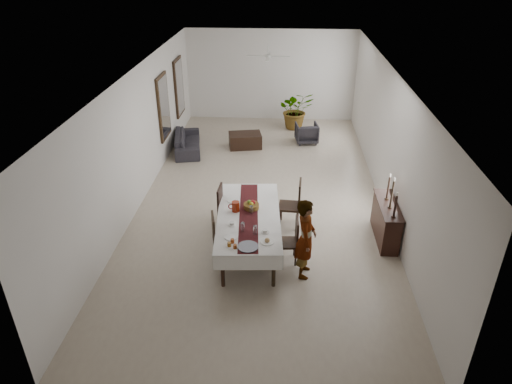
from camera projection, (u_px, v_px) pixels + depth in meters
name	position (u px, v px, depth m)	size (l,w,h in m)	color
floor	(262.00, 196.00, 11.77)	(6.00, 12.00, 0.00)	#BBAC95
ceiling	(263.00, 71.00, 10.25)	(6.00, 12.00, 0.02)	silver
wall_back	(271.00, 75.00, 16.27)	(6.00, 0.02, 3.20)	silver
wall_front	(238.00, 314.00, 5.74)	(6.00, 0.02, 3.20)	silver
wall_left	(140.00, 135.00, 11.17)	(0.02, 12.00, 3.20)	silver
wall_right	(388.00, 141.00, 10.84)	(0.02, 12.00, 3.20)	silver
dining_table_top	(249.00, 217.00, 9.37)	(1.08, 2.59, 0.05)	black
table_leg_fl	(223.00, 270.00, 8.48)	(0.08, 0.08, 0.76)	black
table_leg_fr	(274.00, 270.00, 8.48)	(0.08, 0.08, 0.76)	black
table_leg_bl	(229.00, 204.00, 10.64)	(0.08, 0.08, 0.76)	black
table_leg_br	(270.00, 204.00, 10.65)	(0.08, 0.08, 0.76)	black
tablecloth_top	(249.00, 215.00, 9.35)	(1.27, 2.79, 0.01)	white
tablecloth_drape_left	(218.00, 222.00, 9.43)	(0.01, 2.79, 0.32)	white
tablecloth_drape_right	(279.00, 222.00, 9.43)	(0.01, 2.79, 0.32)	silver
tablecloth_drape_near	(248.00, 263.00, 8.21)	(1.27, 0.01, 0.32)	white
tablecloth_drape_far	(249.00, 190.00, 10.65)	(1.27, 0.01, 0.32)	silver
table_runner	(249.00, 215.00, 9.35)	(0.38, 2.70, 0.00)	#53171A
red_pitcher	(236.00, 206.00, 9.44)	(0.16, 0.16, 0.22)	maroon
pitcher_handle	(231.00, 206.00, 9.44)	(0.13, 0.13, 0.02)	#950E0A
wine_glass_near	(255.00, 230.00, 8.69)	(0.08, 0.08, 0.18)	silver
wine_glass_mid	(243.00, 227.00, 8.78)	(0.08, 0.08, 0.18)	silver
wine_glass_far	(251.00, 210.00, 9.35)	(0.08, 0.08, 0.18)	silver
teacup_right	(265.00, 231.00, 8.77)	(0.10, 0.10, 0.06)	white
saucer_right	(265.00, 232.00, 8.78)	(0.16, 0.16, 0.01)	silver
teacup_left	(232.00, 224.00, 9.00)	(0.10, 0.10, 0.06)	silver
saucer_left	(232.00, 225.00, 9.01)	(0.16, 0.16, 0.01)	white
plate_near_right	(267.00, 242.00, 8.49)	(0.26, 0.26, 0.02)	white
bread_near_right	(267.00, 240.00, 8.48)	(0.10, 0.10, 0.10)	tan
plate_near_left	(231.00, 237.00, 8.63)	(0.26, 0.26, 0.02)	white
plate_far_left	(233.00, 200.00, 9.87)	(0.26, 0.26, 0.02)	white
serving_tray	(248.00, 247.00, 8.35)	(0.39, 0.39, 0.02)	#3F3F44
jam_jar_a	(235.00, 246.00, 8.30)	(0.07, 0.07, 0.08)	#8C3E14
jam_jar_b	(229.00, 244.00, 8.36)	(0.07, 0.07, 0.08)	#8F5514
jam_jar_c	(232.00, 241.00, 8.46)	(0.07, 0.07, 0.08)	#974016
fruit_basket	(251.00, 206.00, 9.56)	(0.32, 0.32, 0.11)	brown
fruit_red	(253.00, 202.00, 9.54)	(0.10, 0.10, 0.10)	maroon
fruit_green	(249.00, 202.00, 9.55)	(0.09, 0.09, 0.09)	olive
fruit_yellow	(251.00, 204.00, 9.48)	(0.09, 0.09, 0.09)	gold
chair_right_near_seat	(287.00, 243.00, 9.15)	(0.41, 0.41, 0.05)	black
chair_right_near_leg_fl	(296.00, 257.00, 9.11)	(0.04, 0.04, 0.41)	black
chair_right_near_leg_fr	(294.00, 247.00, 9.41)	(0.04, 0.04, 0.41)	black
chair_right_near_leg_bl	(279.00, 257.00, 9.11)	(0.04, 0.04, 0.41)	black
chair_right_near_leg_br	(278.00, 247.00, 9.41)	(0.04, 0.04, 0.41)	black
chair_right_near_back	(297.00, 231.00, 9.02)	(0.41, 0.04, 0.53)	black
chair_right_far_seat	(289.00, 206.00, 10.30)	(0.48, 0.48, 0.05)	black
chair_right_far_leg_fl	(297.00, 221.00, 10.24)	(0.05, 0.05, 0.47)	black
chair_right_far_leg_fr	(298.00, 212.00, 10.58)	(0.05, 0.05, 0.47)	black
chair_right_far_leg_bl	(280.00, 220.00, 10.28)	(0.05, 0.05, 0.47)	black
chair_right_far_leg_br	(281.00, 211.00, 10.62)	(0.05, 0.05, 0.47)	black
chair_right_far_back	(300.00, 194.00, 10.12)	(0.48, 0.04, 0.61)	black
chair_left_near_seat	(225.00, 241.00, 9.11)	(0.46, 0.46, 0.05)	black
chair_left_near_leg_fl	(215.00, 247.00, 9.37)	(0.05, 0.05, 0.46)	black
chair_left_near_leg_fr	(216.00, 258.00, 9.04)	(0.05, 0.05, 0.46)	black
chair_left_near_leg_bl	(233.00, 246.00, 9.42)	(0.05, 0.05, 0.46)	black
chair_left_near_leg_br	(235.00, 256.00, 9.10)	(0.05, 0.05, 0.46)	black
chair_left_near_back	(213.00, 229.00, 8.93)	(0.46, 0.04, 0.59)	black
chair_left_far_seat	(230.00, 213.00, 10.03)	(0.48, 0.48, 0.05)	black
chair_left_far_leg_fl	(224.00, 218.00, 10.35)	(0.05, 0.05, 0.48)	black
chair_left_far_leg_fr	(220.00, 228.00, 10.00)	(0.05, 0.05, 0.48)	black
chair_left_far_leg_bl	(241.00, 219.00, 10.31)	(0.05, 0.05, 0.48)	black
chair_left_far_leg_br	(238.00, 229.00, 9.96)	(0.05, 0.05, 0.48)	black
chair_left_far_back	(220.00, 200.00, 9.89)	(0.48, 0.04, 0.61)	black
woman	(306.00, 239.00, 8.59)	(0.60, 0.39, 1.65)	#96989E
sideboard_body	(386.00, 222.00, 9.87)	(0.37, 1.38, 0.83)	black
sideboard_top	(389.00, 205.00, 9.67)	(0.40, 1.44, 0.03)	black
candlestick_near_base	(394.00, 216.00, 9.21)	(0.09, 0.09, 0.03)	black
candlestick_near_shaft	(395.00, 206.00, 9.10)	(0.05, 0.05, 0.46)	black
candlestick_near_candle	(397.00, 194.00, 8.97)	(0.03, 0.03, 0.07)	white
candlestick_mid_base	(390.00, 207.00, 9.54)	(0.09, 0.09, 0.03)	black
candlestick_mid_shaft	(392.00, 194.00, 9.39)	(0.05, 0.05, 0.60)	black
candlestick_mid_candle	(394.00, 180.00, 9.23)	(0.03, 0.03, 0.07)	silver
candlestick_far_base	(387.00, 199.00, 9.86)	(0.09, 0.09, 0.03)	black
candlestick_far_shaft	(388.00, 188.00, 9.73)	(0.05, 0.05, 0.51)	black
candlestick_far_candle	(390.00, 176.00, 9.59)	(0.03, 0.03, 0.07)	white
sofa	(188.00, 142.00, 14.26)	(1.90, 0.74, 0.56)	#2D292F
armchair	(307.00, 133.00, 14.81)	(0.69, 0.71, 0.64)	#2D2A30
coffee_table	(245.00, 140.00, 14.52)	(1.01, 0.67, 0.45)	black
potted_plant	(296.00, 110.00, 15.84)	(1.19, 1.04, 1.33)	#365A24
mirror_frame_near	(163.00, 107.00, 13.10)	(0.06, 1.05, 1.85)	black
mirror_glass_near	(165.00, 107.00, 13.10)	(0.01, 0.90, 1.70)	silver
mirror_frame_far	(179.00, 87.00, 14.94)	(0.06, 1.05, 1.85)	black
mirror_glass_far	(180.00, 87.00, 14.94)	(0.01, 0.90, 1.70)	silver
fan_rod	(268.00, 49.00, 12.93)	(0.04, 0.04, 0.20)	silver
fan_hub	(268.00, 56.00, 13.02)	(0.16, 0.16, 0.08)	silver
fan_blade_n	(268.00, 54.00, 13.33)	(0.10, 0.55, 0.01)	white
fan_blade_s	(267.00, 59.00, 12.71)	(0.10, 0.55, 0.01)	white
fan_blade_e	(280.00, 56.00, 13.00)	(0.55, 0.10, 0.01)	silver
fan_blade_w	(256.00, 56.00, 13.04)	(0.55, 0.10, 0.01)	silver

